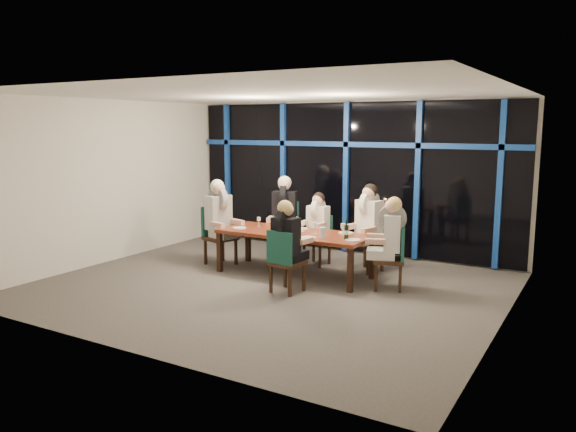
{
  "coord_description": "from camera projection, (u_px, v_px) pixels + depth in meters",
  "views": [
    {
      "loc": [
        4.59,
        -7.28,
        2.52
      ],
      "look_at": [
        0.0,
        0.6,
        1.05
      ],
      "focal_mm": 35.0,
      "sensor_mm": 36.0,
      "label": 1
    }
  ],
  "objects": [
    {
      "name": "diner_far_right",
      "position": [
        368.0,
        215.0,
        9.67
      ],
      "size": [
        0.62,
        0.71,
        1.02
      ],
      "rotation": [
        0.0,
        0.0,
        -0.3
      ],
      "color": "white",
      "rests_on": "ground"
    },
    {
      "name": "diner_far_left",
      "position": [
        284.0,
        205.0,
        10.61
      ],
      "size": [
        0.66,
        0.74,
        1.05
      ],
      "rotation": [
        0.0,
        0.0,
        0.36
      ],
      "color": "black",
      "rests_on": "ground"
    },
    {
      "name": "room",
      "position": [
        268.0,
        159.0,
        8.57
      ],
      "size": [
        7.04,
        7.0,
        3.02
      ],
      "color": "#5A544F",
      "rests_on": "ground"
    },
    {
      "name": "chair_far_left",
      "position": [
        285.0,
        227.0,
        10.77
      ],
      "size": [
        0.65,
        0.65,
        1.08
      ],
      "rotation": [
        0.0,
        0.0,
        0.36
      ],
      "color": "black",
      "rests_on": "ground"
    },
    {
      "name": "water_pitcher",
      "position": [
        323.0,
        233.0,
        8.93
      ],
      "size": [
        0.11,
        0.1,
        0.18
      ],
      "rotation": [
        0.0,
        0.0,
        0.2
      ],
      "color": "silver",
      "rests_on": "dining_table"
    },
    {
      "name": "wine_glass_a",
      "position": [
        275.0,
        222.0,
        9.6
      ],
      "size": [
        0.07,
        0.07,
        0.18
      ],
      "color": "silver",
      "rests_on": "dining_table"
    },
    {
      "name": "plate_near_mid",
      "position": [
        308.0,
        238.0,
        8.93
      ],
      "size": [
        0.24,
        0.24,
        0.01
      ],
      "primitive_type": "cylinder",
      "color": "white",
      "rests_on": "dining_table"
    },
    {
      "name": "tea_light",
      "position": [
        285.0,
        233.0,
        9.29
      ],
      "size": [
        0.05,
        0.05,
        0.03
      ],
      "primitive_type": "cylinder",
      "color": "#FF9D4C",
      "rests_on": "dining_table"
    },
    {
      "name": "window_wall",
      "position": [
        348.0,
        175.0,
        11.14
      ],
      "size": [
        6.86,
        0.43,
        2.94
      ],
      "color": "black",
      "rests_on": "ground"
    },
    {
      "name": "chair_end_left",
      "position": [
        217.0,
        232.0,
        10.28
      ],
      "size": [
        0.61,
        0.61,
        1.07
      ],
      "rotation": [
        0.0,
        0.0,
        1.29
      ],
      "color": "black",
      "rests_on": "ground"
    },
    {
      "name": "wine_bottle",
      "position": [
        346.0,
        232.0,
        8.81
      ],
      "size": [
        0.07,
        0.07,
        0.32
      ],
      "rotation": [
        0.0,
        0.0,
        0.28
      ],
      "color": "black",
      "rests_on": "dining_table"
    },
    {
      "name": "dining_table",
      "position": [
        294.0,
        236.0,
        9.47
      ],
      "size": [
        2.6,
        1.0,
        0.75
      ],
      "color": "maroon",
      "rests_on": "ground"
    },
    {
      "name": "chair_end_right",
      "position": [
        395.0,
        255.0,
        8.67
      ],
      "size": [
        0.59,
        0.59,
        0.99
      ],
      "rotation": [
        0.0,
        0.0,
        5.05
      ],
      "color": "black",
      "rests_on": "ground"
    },
    {
      "name": "diner_end_right",
      "position": [
        390.0,
        229.0,
        8.62
      ],
      "size": [
        0.68,
        0.6,
        0.96
      ],
      "rotation": [
        0.0,
        0.0,
        5.05
      ],
      "color": "black",
      "rests_on": "ground"
    },
    {
      "name": "wine_glass_d",
      "position": [
        259.0,
        220.0,
        9.95
      ],
      "size": [
        0.06,
        0.06,
        0.17
      ],
      "color": "silver",
      "rests_on": "dining_table"
    },
    {
      "name": "plate_end_right",
      "position": [
        353.0,
        240.0,
        8.75
      ],
      "size": [
        0.24,
        0.24,
        0.01
      ],
      "primitive_type": "cylinder",
      "color": "white",
      "rests_on": "dining_table"
    },
    {
      "name": "diner_far_mid",
      "position": [
        317.0,
        218.0,
        10.15
      ],
      "size": [
        0.47,
        0.58,
        0.89
      ],
      "rotation": [
        0.0,
        0.0,
        -0.06
      ],
      "color": "white",
      "rests_on": "ground"
    },
    {
      "name": "chair_near_mid",
      "position": [
        284.0,
        258.0,
        8.46
      ],
      "size": [
        0.5,
        0.5,
        0.97
      ],
      "rotation": [
        0.0,
        0.0,
        3.03
      ],
      "color": "black",
      "rests_on": "ground"
    },
    {
      "name": "plate_far_left",
      "position": [
        279.0,
        225.0,
        10.11
      ],
      "size": [
        0.24,
        0.24,
        0.01
      ],
      "primitive_type": "cylinder",
      "color": "white",
      "rests_on": "dining_table"
    },
    {
      "name": "diner_near_mid",
      "position": [
        287.0,
        233.0,
        8.46
      ],
      "size": [
        0.51,
        0.63,
        0.95
      ],
      "rotation": [
        0.0,
        0.0,
        3.03
      ],
      "color": "black",
      "rests_on": "ground"
    },
    {
      "name": "wine_glass_c",
      "position": [
        315.0,
        226.0,
        9.28
      ],
      "size": [
        0.07,
        0.07,
        0.19
      ],
      "color": "white",
      "rests_on": "dining_table"
    },
    {
      "name": "chair_far_right",
      "position": [
        370.0,
        238.0,
        9.8
      ],
      "size": [
        0.61,
        0.61,
        1.05
      ],
      "rotation": [
        0.0,
        0.0,
        -0.3
      ],
      "color": "black",
      "rests_on": "ground"
    },
    {
      "name": "wine_glass_b",
      "position": [
        303.0,
        224.0,
        9.48
      ],
      "size": [
        0.07,
        0.07,
        0.18
      ],
      "color": "silver",
      "rests_on": "dining_table"
    },
    {
      "name": "chair_far_mid",
      "position": [
        319.0,
        237.0,
        10.27
      ],
      "size": [
        0.45,
        0.45,
        0.91
      ],
      "rotation": [
        0.0,
        0.0,
        -0.06
      ],
      "color": "black",
      "rests_on": "ground"
    },
    {
      "name": "plate_far_mid",
      "position": [
        300.0,
        229.0,
        9.7
      ],
      "size": [
        0.24,
        0.24,
        0.01
      ],
      "primitive_type": "cylinder",
      "color": "white",
      "rests_on": "dining_table"
    },
    {
      "name": "diner_end_left",
      "position": [
        220.0,
        210.0,
        10.15
      ],
      "size": [
        0.72,
        0.62,
        1.04
      ],
      "rotation": [
        0.0,
        0.0,
        1.29
      ],
      "color": "black",
      "rests_on": "ground"
    },
    {
      "name": "plate_end_left",
      "position": [
        239.0,
        228.0,
        9.79
      ],
      "size": [
        0.24,
        0.24,
        0.01
      ],
      "primitive_type": "cylinder",
      "color": "white",
      "rests_on": "dining_table"
    },
    {
      "name": "plate_far_right",
      "position": [
        346.0,
        233.0,
        9.33
      ],
      "size": [
        0.24,
        0.24,
        0.01
      ],
      "primitive_type": "cylinder",
      "color": "white",
      "rests_on": "dining_table"
    },
    {
      "name": "wine_glass_e",
      "position": [
        343.0,
        227.0,
        9.16
      ],
      "size": [
        0.07,
        0.07,
        0.19
      ],
      "color": "silver",
      "rests_on": "dining_table"
    }
  ]
}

